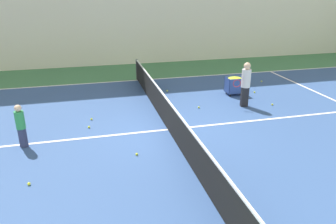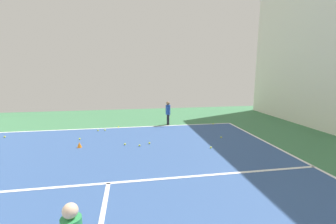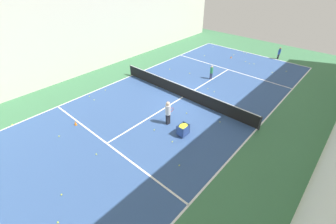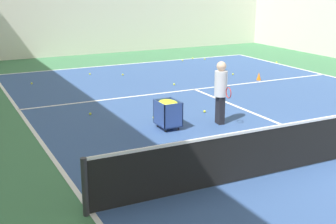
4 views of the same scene
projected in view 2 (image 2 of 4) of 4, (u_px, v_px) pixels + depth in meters
line_baseline_near at (119, 128)px, 10.98m from camera, size 11.56×0.10×0.00m
line_service_near at (108, 183)px, 5.54m from camera, size 11.56×0.10×0.00m
player_near_baseline at (168, 112)px, 11.50m from camera, size 0.26×0.58×1.21m
training_cone_1 at (79, 145)px, 8.13m from camera, size 0.17×0.17×0.20m
tennis_ball_1 at (221, 137)px, 9.28m from camera, size 0.07×0.07×0.07m
tennis_ball_3 at (5, 137)px, 9.34m from camera, size 0.07×0.07×0.07m
tennis_ball_12 at (125, 144)px, 8.40m from camera, size 0.07×0.07×0.07m
tennis_ball_13 at (139, 145)px, 8.27m from camera, size 0.07×0.07×0.07m
tennis_ball_19 at (80, 139)px, 9.06m from camera, size 0.07×0.07×0.07m
tennis_ball_20 at (105, 130)px, 10.42m from camera, size 0.07×0.07×0.07m
tennis_ball_24 at (211, 147)px, 8.03m from camera, size 0.07×0.07×0.07m
tennis_ball_27 at (98, 130)px, 10.37m from camera, size 0.07×0.07×0.07m
tennis_ball_31 at (118, 127)px, 11.01m from camera, size 0.07×0.07×0.07m
tennis_ball_32 at (149, 143)px, 8.54m from camera, size 0.07×0.07×0.07m
tennis_ball_34 at (213, 124)px, 11.64m from camera, size 0.07×0.07×0.07m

